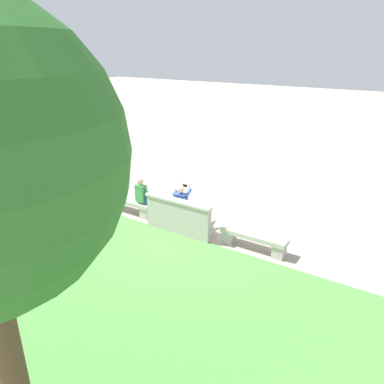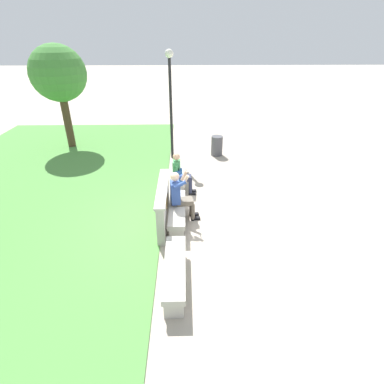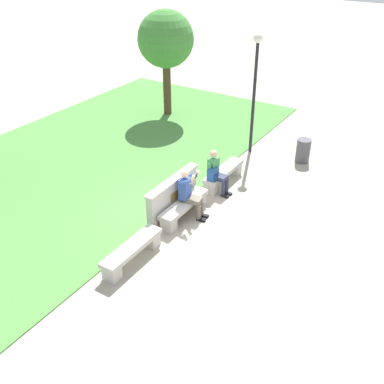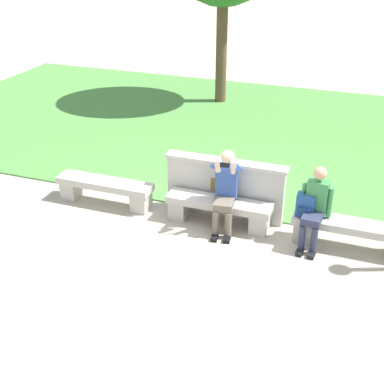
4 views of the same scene
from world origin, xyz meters
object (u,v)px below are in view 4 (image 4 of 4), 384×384
object	(u,v)px
bench_main	(105,188)
backpack	(306,205)
bench_near	(219,208)
bench_mid	(350,231)
person_distant	(315,205)
person_photographer	(226,187)

from	to	relation	value
bench_main	backpack	world-z (taller)	backpack
bench_near	bench_mid	world-z (taller)	same
bench_near	person_distant	world-z (taller)	person_distant
bench_main	person_distant	world-z (taller)	person_distant
bench_main	bench_near	size ratio (longest dim) A/B	1.00
person_photographer	bench_near	bearing A→B (deg)	149.95
person_distant	backpack	xyz separation A→B (m)	(-0.14, 0.03, -0.05)
backpack	bench_main	bearing A→B (deg)	179.45
person_distant	bench_mid	bearing A→B (deg)	6.83
bench_main	person_photographer	bearing A→B (deg)	-1.97
bench_mid	person_distant	size ratio (longest dim) A/B	1.38
person_photographer	person_distant	world-z (taller)	person_photographer
bench_mid	bench_main	bearing A→B (deg)	180.00
bench_main	backpack	bearing A→B (deg)	-0.55
bench_main	bench_mid	xyz separation A→B (m)	(4.19, 0.00, 0.00)
person_photographer	person_distant	bearing A→B (deg)	0.43
bench_main	bench_near	bearing A→B (deg)	0.00
person_photographer	backpack	bearing A→B (deg)	1.95
bench_near	bench_mid	xyz separation A→B (m)	(2.09, 0.00, 0.00)
bench_mid	person_photographer	world-z (taller)	person_photographer
bench_main	bench_mid	world-z (taller)	same
bench_main	backpack	xyz separation A→B (m)	(3.49, -0.03, 0.33)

